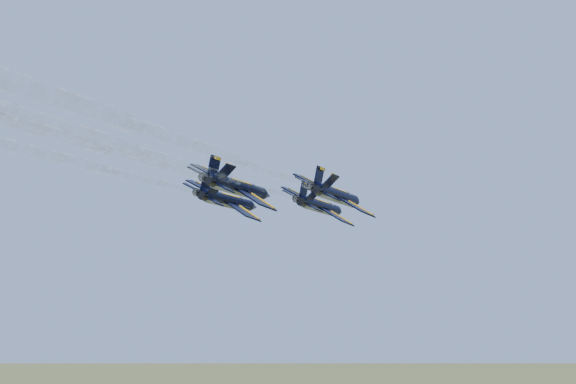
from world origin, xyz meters
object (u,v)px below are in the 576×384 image
at_px(jet_right, 337,195).
at_px(jet_slot, 238,187).
at_px(jet_left, 228,201).
at_px(jet_lead, 320,206).

distance_m(jet_right, jet_slot, 15.87).
height_order(jet_left, jet_slot, same).
relative_size(jet_lead, jet_right, 1.00).
height_order(jet_lead, jet_right, same).
bearing_deg(jet_lead, jet_right, -56.80).
bearing_deg(jet_left, jet_right, 4.47).
relative_size(jet_right, jet_slot, 1.00).
bearing_deg(jet_left, jet_lead, 54.04).
bearing_deg(jet_slot, jet_lead, 88.09).
distance_m(jet_lead, jet_left, 16.07).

